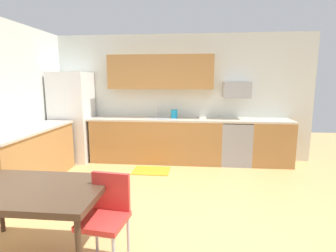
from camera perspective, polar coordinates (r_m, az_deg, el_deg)
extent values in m
plane|color=tan|center=(3.64, -1.63, -18.48)|extent=(12.00, 12.00, 0.00)
cube|color=silver|center=(5.86, 1.60, 6.09)|extent=(5.80, 0.10, 2.70)
cube|color=#AD7A42|center=(5.68, -2.59, -3.21)|extent=(2.73, 0.60, 0.90)
cube|color=#AD7A42|center=(5.84, 21.19, -3.51)|extent=(0.82, 0.60, 0.90)
cube|color=#AD7A42|center=(4.98, -27.79, -6.20)|extent=(0.60, 2.00, 0.90)
cube|color=beige|center=(5.55, 1.32, 1.43)|extent=(4.80, 0.64, 0.04)
cube|color=beige|center=(4.88, -28.22, -0.87)|extent=(0.64, 2.00, 0.04)
cube|color=#AD7A42|center=(5.66, -1.63, 11.54)|extent=(2.20, 0.34, 0.70)
cube|color=white|center=(6.04, -19.85, 1.80)|extent=(0.76, 0.70, 1.90)
cube|color=#999BA0|center=(5.69, 14.26, -3.58)|extent=(0.60, 0.60, 0.88)
cube|color=black|center=(5.61, 14.45, 0.95)|extent=(0.60, 0.60, 0.03)
cube|color=#9EA0A5|center=(5.65, 14.57, 7.51)|extent=(0.54, 0.36, 0.32)
cube|color=#A5A8AD|center=(5.60, -2.27, 1.08)|extent=(0.48, 0.40, 0.14)
cylinder|color=#B2B5BA|center=(5.75, -2.04, 2.92)|extent=(0.02, 0.02, 0.24)
cube|color=#422D1E|center=(2.89, -27.66, -12.19)|extent=(1.40, 0.90, 0.06)
cylinder|color=#422D1E|center=(3.68, -32.41, -14.04)|extent=(0.05, 0.05, 0.66)
cylinder|color=#422D1E|center=(3.09, -12.45, -17.16)|extent=(0.05, 0.05, 0.66)
cube|color=red|center=(2.64, -13.74, -19.25)|extent=(0.45, 0.45, 0.05)
cube|color=red|center=(2.70, -12.18, -13.82)|extent=(0.38, 0.09, 0.40)
cylinder|color=#B2B2B7|center=(2.96, -15.15, -21.22)|extent=(0.03, 0.03, 0.42)
cylinder|color=#B2B2B7|center=(2.84, -8.55, -22.48)|extent=(0.03, 0.03, 0.42)
cube|color=orange|center=(5.19, -3.63, -9.59)|extent=(0.70, 0.50, 0.01)
cylinder|color=#198CBF|center=(5.59, 1.32, 2.52)|extent=(0.14, 0.14, 0.20)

